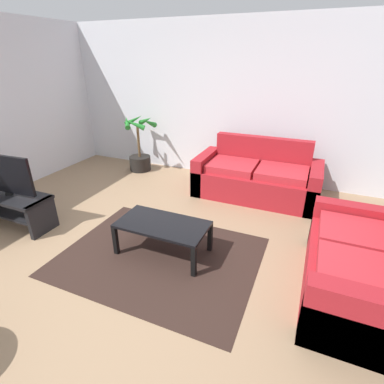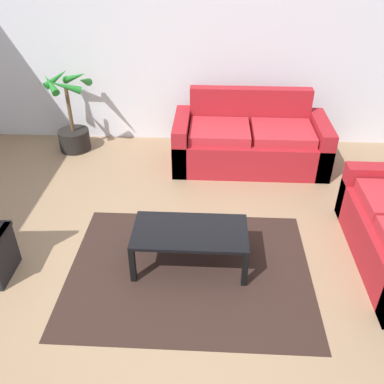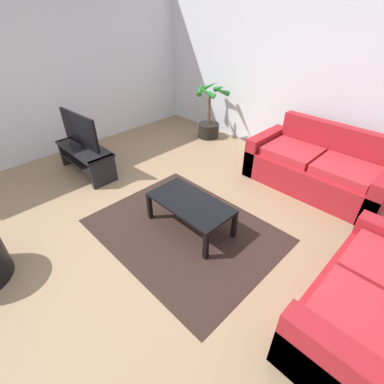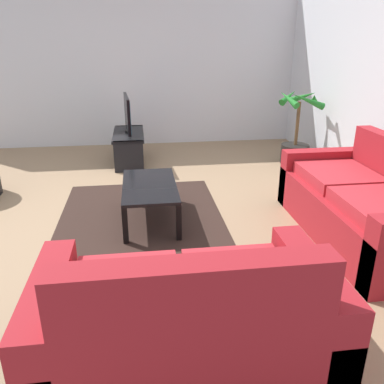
# 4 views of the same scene
# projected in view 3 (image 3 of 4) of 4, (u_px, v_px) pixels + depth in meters

# --- Properties ---
(ground_plane) EXTENTS (6.60, 6.60, 0.00)m
(ground_plane) POSITION_uv_depth(u_px,v_px,m) (158.00, 229.00, 3.47)
(ground_plane) COLOR #937556
(wall_back) EXTENTS (6.00, 0.06, 2.70)m
(wall_back) POSITION_uv_depth(u_px,v_px,m) (299.00, 76.00, 4.44)
(wall_back) COLOR silver
(wall_back) RESTS_ON ground
(wall_left) EXTENTS (0.06, 6.00, 2.70)m
(wall_left) POSITION_uv_depth(u_px,v_px,m) (34.00, 76.00, 4.45)
(wall_left) COLOR silver
(wall_left) RESTS_ON ground
(couch_main) EXTENTS (1.93, 0.90, 0.90)m
(couch_main) POSITION_uv_depth(u_px,v_px,m) (316.00, 169.00, 4.09)
(couch_main) COLOR maroon
(couch_main) RESTS_ON ground
(couch_loveseat) EXTENTS (0.90, 1.62, 0.90)m
(couch_loveseat) POSITION_uv_depth(u_px,v_px,m) (379.00, 311.00, 2.22)
(couch_loveseat) COLOR maroon
(couch_loveseat) RESTS_ON ground
(tv_stand) EXTENTS (1.10, 0.45, 0.45)m
(tv_stand) POSITION_uv_depth(u_px,v_px,m) (86.00, 156.00, 4.45)
(tv_stand) COLOR black
(tv_stand) RESTS_ON ground
(tv) EXTENTS (0.90, 0.11, 0.54)m
(tv) POSITION_uv_depth(u_px,v_px,m) (80.00, 130.00, 4.20)
(tv) COLOR black
(tv) RESTS_ON tv_stand
(coffee_table) EXTENTS (1.03, 0.54, 0.39)m
(coffee_table) POSITION_uv_depth(u_px,v_px,m) (190.00, 205.00, 3.31)
(coffee_table) COLOR black
(coffee_table) RESTS_ON ground
(area_rug) EXTENTS (2.20, 1.70, 0.01)m
(area_rug) POSITION_uv_depth(u_px,v_px,m) (185.00, 230.00, 3.44)
(area_rug) COLOR black
(area_rug) RESTS_ON ground
(potted_palm) EXTENTS (0.62, 0.61, 1.11)m
(potted_palm) POSITION_uv_depth(u_px,v_px,m) (209.00, 119.00, 5.59)
(potted_palm) COLOR black
(potted_palm) RESTS_ON ground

